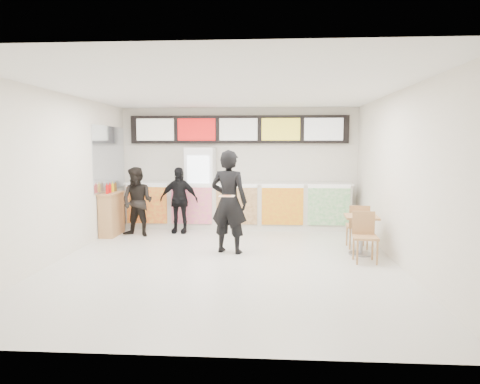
# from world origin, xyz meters

# --- Properties ---
(floor) EXTENTS (7.00, 7.00, 0.00)m
(floor) POSITION_xyz_m (0.00, 0.00, 0.00)
(floor) COLOR beige
(floor) RESTS_ON ground
(ceiling) EXTENTS (7.00, 7.00, 0.00)m
(ceiling) POSITION_xyz_m (0.00, 0.00, 3.00)
(ceiling) COLOR white
(ceiling) RESTS_ON wall_back
(wall_back) EXTENTS (6.00, 0.00, 6.00)m
(wall_back) POSITION_xyz_m (0.00, 3.50, 1.50)
(wall_back) COLOR silver
(wall_back) RESTS_ON floor
(wall_left) EXTENTS (0.00, 7.00, 7.00)m
(wall_left) POSITION_xyz_m (-3.00, 0.00, 1.50)
(wall_left) COLOR silver
(wall_left) RESTS_ON floor
(wall_right) EXTENTS (0.00, 7.00, 7.00)m
(wall_right) POSITION_xyz_m (3.00, 0.00, 1.50)
(wall_right) COLOR silver
(wall_right) RESTS_ON floor
(service_counter) EXTENTS (5.56, 0.77, 1.14)m
(service_counter) POSITION_xyz_m (0.00, 3.09, 0.57)
(service_counter) COLOR silver
(service_counter) RESTS_ON floor
(menu_board) EXTENTS (5.50, 0.14, 0.70)m
(menu_board) POSITION_xyz_m (0.00, 3.41, 2.45)
(menu_board) COLOR black
(menu_board) RESTS_ON wall_back
(drinks_fridge) EXTENTS (0.70, 0.67, 2.00)m
(drinks_fridge) POSITION_xyz_m (-0.93, 3.11, 1.00)
(drinks_fridge) COLOR white
(drinks_fridge) RESTS_ON floor
(mirror_panel) EXTENTS (0.01, 2.00, 1.50)m
(mirror_panel) POSITION_xyz_m (-2.99, 2.45, 1.75)
(mirror_panel) COLOR #B2B7BF
(mirror_panel) RESTS_ON wall_left
(customer_main) EXTENTS (0.82, 0.66, 1.97)m
(customer_main) POSITION_xyz_m (0.01, 0.59, 0.99)
(customer_main) COLOR black
(customer_main) RESTS_ON floor
(customer_left) EXTENTS (0.89, 0.77, 1.57)m
(customer_left) POSITION_xyz_m (-2.19, 1.95, 0.78)
(customer_left) COLOR black
(customer_left) RESTS_ON floor
(customer_mid) EXTENTS (0.92, 0.42, 1.55)m
(customer_mid) POSITION_xyz_m (-1.34, 2.40, 0.77)
(customer_mid) COLOR black
(customer_mid) RESTS_ON floor
(pizza_slice) EXTENTS (0.36, 0.36, 0.02)m
(pizza_slice) POSITION_xyz_m (0.01, 0.14, 1.16)
(pizza_slice) COLOR beige
(pizza_slice) RESTS_ON customer_main
(cafe_table) EXTENTS (0.64, 1.54, 0.88)m
(cafe_table) POSITION_xyz_m (2.50, 0.59, 0.52)
(cafe_table) COLOR #B38152
(cafe_table) RESTS_ON floor
(condiment_ledge) EXTENTS (0.36, 0.88, 1.17)m
(condiment_ledge) POSITION_xyz_m (-2.82, 2.01, 0.50)
(condiment_ledge) COLOR #B38152
(condiment_ledge) RESTS_ON floor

